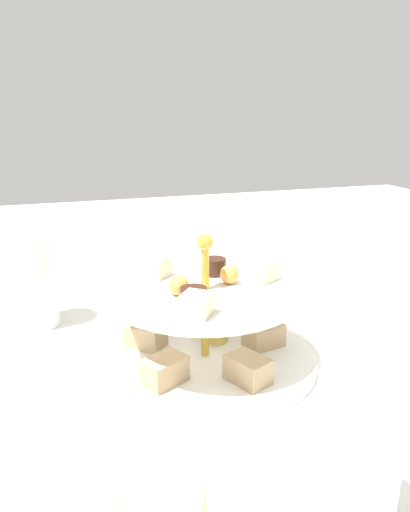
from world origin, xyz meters
The scene contains 5 objects.
ground_plane centered at (0.00, 0.00, 0.00)m, with size 2.40×2.40×0.00m, color silver.
tiered_serving_stand centered at (0.00, 0.00, 0.04)m, with size 0.28×0.28×0.17m.
water_glass_tall_right centered at (0.19, 0.20, 0.07)m, with size 0.07×0.07×0.13m, color silver.
water_glass_short_left centered at (-0.27, -0.03, 0.04)m, with size 0.06×0.06×0.08m, color silver.
butter_knife_left centered at (0.27, -0.18, 0.00)m, with size 0.17×0.01×0.00m, color silver.
Camera 1 is at (-0.54, 0.18, 0.31)m, focal length 35.05 mm.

